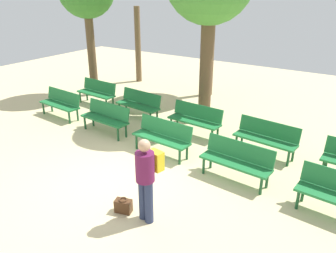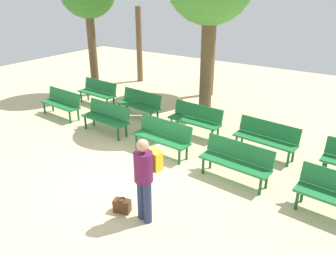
# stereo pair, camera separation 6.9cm
# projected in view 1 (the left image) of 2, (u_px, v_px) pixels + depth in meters

# --- Properties ---
(ground_plane) EXTENTS (25.76, 25.76, 0.00)m
(ground_plane) POSITION_uv_depth(u_px,v_px,m) (119.00, 178.00, 7.61)
(ground_plane) COLOR beige
(bench_r0_c0) EXTENTS (1.63, 0.60, 0.87)m
(bench_r0_c0) POSITION_uv_depth(u_px,v_px,m) (61.00, 102.00, 10.98)
(bench_r0_c0) COLOR #1E7238
(bench_r0_c0) RESTS_ON ground_plane
(bench_r0_c1) EXTENTS (1.63, 0.58, 0.87)m
(bench_r0_c1) POSITION_uv_depth(u_px,v_px,m) (106.00, 116.00, 9.80)
(bench_r0_c1) COLOR #1E7238
(bench_r0_c1) RESTS_ON ground_plane
(bench_r0_c2) EXTENTS (1.63, 0.58, 0.87)m
(bench_r0_c2) POSITION_uv_depth(u_px,v_px,m) (163.00, 135.00, 8.56)
(bench_r0_c2) COLOR #1E7238
(bench_r0_c2) RESTS_ON ground_plane
(bench_r0_c3) EXTENTS (1.63, 0.60, 0.87)m
(bench_r0_c3) POSITION_uv_depth(u_px,v_px,m) (237.00, 159.00, 7.39)
(bench_r0_c3) COLOR #1E7238
(bench_r0_c3) RESTS_ON ground_plane
(bench_r1_c0) EXTENTS (1.63, 0.58, 0.87)m
(bench_r1_c0) POSITION_uv_depth(u_px,v_px,m) (97.00, 91.00, 12.11)
(bench_r1_c0) COLOR #1E7238
(bench_r1_c0) RESTS_ON ground_plane
(bench_r1_c1) EXTENTS (1.64, 0.63, 0.87)m
(bench_r1_c1) POSITION_uv_depth(u_px,v_px,m) (139.00, 103.00, 10.90)
(bench_r1_c1) COLOR #1E7238
(bench_r1_c1) RESTS_ON ground_plane
(bench_r1_c2) EXTENTS (1.63, 0.58, 0.87)m
(bench_r1_c2) POSITION_uv_depth(u_px,v_px,m) (195.00, 118.00, 9.67)
(bench_r1_c2) COLOR #1E7238
(bench_r1_c2) RESTS_ON ground_plane
(bench_r1_c3) EXTENTS (1.64, 0.64, 0.87)m
(bench_r1_c3) POSITION_uv_depth(u_px,v_px,m) (266.00, 136.00, 8.50)
(bench_r1_c3) COLOR #1E7238
(bench_r1_c3) RESTS_ON ground_plane
(tree_1) EXTENTS (0.25, 0.25, 3.24)m
(tree_1) POSITION_uv_depth(u_px,v_px,m) (138.00, 45.00, 14.71)
(tree_1) COLOR brown
(tree_1) RESTS_ON ground_plane
(visitor_with_backpack) EXTENTS (0.41, 0.57, 1.65)m
(visitor_with_backpack) POSITION_uv_depth(u_px,v_px,m) (147.00, 175.00, 5.93)
(visitor_with_backpack) COLOR navy
(visitor_with_backpack) RESTS_ON ground_plane
(handbag) EXTENTS (0.36, 0.26, 0.29)m
(handbag) POSITION_uv_depth(u_px,v_px,m) (123.00, 206.00, 6.43)
(handbag) COLOR #4C2D19
(handbag) RESTS_ON ground_plane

